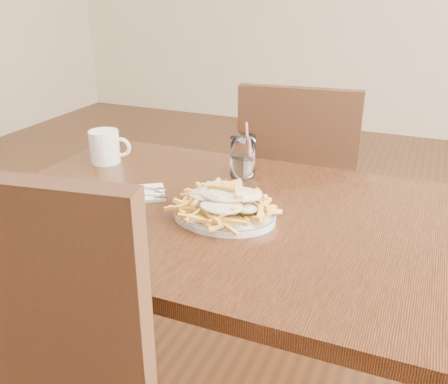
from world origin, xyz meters
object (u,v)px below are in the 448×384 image
at_px(water_glass, 243,158).
at_px(coffee_mug, 106,147).
at_px(table, 217,235).
at_px(loaded_fries, 224,197).
at_px(chair_far, 298,185).
at_px(fries_plate, 224,215).

bearing_deg(water_glass, coffee_mug, -171.68).
distance_m(table, coffee_mug, 0.51).
distance_m(loaded_fries, water_glass, 0.30).
xyz_separation_m(chair_far, loaded_fries, (0.01, -0.79, 0.27)).
distance_m(chair_far, loaded_fries, 0.83).
height_order(fries_plate, loaded_fries, loaded_fries).
height_order(table, fries_plate, fries_plate).
height_order(table, loaded_fries, loaded_fries).
distance_m(fries_plate, water_glass, 0.30).
bearing_deg(table, chair_far, 87.89).
bearing_deg(chair_far, fries_plate, -89.03).
relative_size(loaded_fries, water_glass, 1.47).
xyz_separation_m(fries_plate, loaded_fries, (0.00, 0.00, 0.05)).
bearing_deg(chair_far, loaded_fries, -89.03).
xyz_separation_m(loaded_fries, water_glass, (-0.06, 0.29, -0.00)).
bearing_deg(chair_far, coffee_mug, -130.95).
xyz_separation_m(table, fries_plate, (0.04, -0.05, 0.09)).
height_order(loaded_fries, coffee_mug, coffee_mug).
xyz_separation_m(water_glass, coffee_mug, (-0.44, -0.06, -0.00)).
height_order(fries_plate, coffee_mug, coffee_mug).
relative_size(chair_far, loaded_fries, 3.88).
bearing_deg(coffee_mug, water_glass, 8.32).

